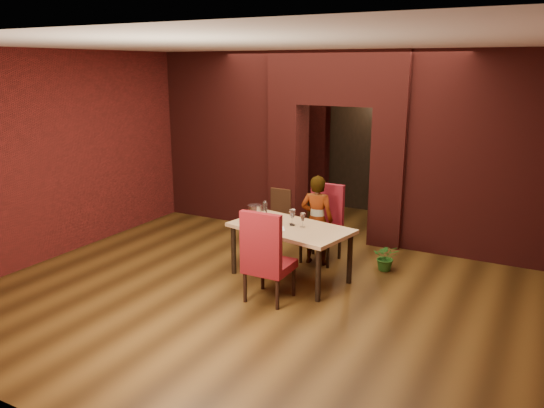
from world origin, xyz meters
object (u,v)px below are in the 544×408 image
at_px(dining_table, 290,252).
at_px(wine_bucket, 255,213).
at_px(wine_glass_a, 292,218).
at_px(chair_far, 321,224).
at_px(water_bottle, 265,210).
at_px(potted_plant, 386,257).
at_px(wine_glass_c, 303,220).
at_px(person_seated, 317,220).
at_px(wine_glass_b, 293,218).
at_px(chair_near, 270,255).

xyz_separation_m(dining_table, wine_bucket, (-0.55, -0.04, 0.51)).
height_order(wine_glass_a, wine_bucket, wine_bucket).
distance_m(chair_far, wine_bucket, 1.14).
bearing_deg(wine_glass_a, chair_far, 79.66).
height_order(water_bottle, potted_plant, water_bottle).
bearing_deg(wine_bucket, potted_plant, 30.64).
xyz_separation_m(wine_bucket, water_bottle, (0.07, 0.17, 0.02)).
distance_m(chair_far, wine_glass_c, 0.85).
distance_m(chair_far, water_bottle, 0.98).
bearing_deg(wine_glass_c, wine_glass_a, 164.31).
bearing_deg(person_seated, wine_glass_a, 71.47).
height_order(wine_glass_a, wine_glass_c, wine_glass_c).
distance_m(wine_glass_b, wine_glass_c, 0.16).
xyz_separation_m(chair_far, water_bottle, (-0.58, -0.72, 0.32)).
bearing_deg(chair_near, water_bottle, -58.14).
relative_size(chair_near, water_bottle, 4.32).
height_order(chair_far, wine_glass_a, chair_far).
bearing_deg(wine_bucket, chair_far, 53.90).
height_order(wine_glass_b, water_bottle, water_bottle).
bearing_deg(wine_glass_c, potted_plant, 43.36).
xyz_separation_m(wine_glass_c, wine_bucket, (-0.71, -0.09, 0.02)).
bearing_deg(chair_near, potted_plant, -122.15).
bearing_deg(water_bottle, wine_glass_b, -9.16).
bearing_deg(chair_far, wine_glass_c, -84.27).
bearing_deg(wine_glass_a, dining_table, -70.17).
xyz_separation_m(dining_table, wine_glass_b, (0.00, 0.05, 0.50)).
distance_m(dining_table, person_seated, 0.79).
bearing_deg(potted_plant, wine_glass_c, -136.64).
bearing_deg(dining_table, wine_glass_a, 120.93).
xyz_separation_m(chair_far, wine_glass_c, (0.06, -0.80, 0.28)).
bearing_deg(chair_far, wine_glass_a, -99.16).
height_order(dining_table, chair_far, chair_far).
distance_m(person_seated, wine_glass_a, 0.66).
distance_m(chair_near, wine_glass_c, 0.84).
xyz_separation_m(water_bottle, potted_plant, (1.60, 0.81, -0.71)).
bearing_deg(wine_glass_a, potted_plant, 36.19).
bearing_deg(potted_plant, water_bottle, -153.06).
bearing_deg(dining_table, water_bottle, 176.00).
height_order(dining_table, wine_glass_b, wine_glass_b).
distance_m(person_seated, wine_glass_c, 0.71).
bearing_deg(person_seated, potted_plant, -176.11).
distance_m(wine_glass_b, potted_plant, 1.58).
distance_m(wine_glass_a, wine_bucket, 0.53).
relative_size(chair_far, potted_plant, 2.87).
distance_m(dining_table, wine_glass_a, 0.49).
distance_m(chair_near, person_seated, 1.48).
xyz_separation_m(wine_glass_a, wine_glass_b, (0.04, -0.05, 0.02)).
bearing_deg(water_bottle, potted_plant, 26.94).
xyz_separation_m(dining_table, wine_glass_c, (0.16, 0.04, 0.49)).
height_order(chair_far, chair_near, chair_near).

